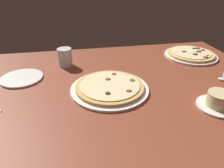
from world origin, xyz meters
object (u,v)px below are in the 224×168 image
object	(u,v)px
water_glass	(65,58)
spoon	(223,78)
pizza_side	(191,54)
pizza_main	(110,87)
ramekin_on_saucer	(219,101)
side_plate	(22,78)

from	to	relation	value
water_glass	spoon	distance (cm)	77.93
pizza_side	water_glass	world-z (taller)	water_glass
pizza_main	water_glass	bearing A→B (deg)	-57.93
pizza_main	water_glass	xyz separation A→B (cm)	(18.34, -29.28, 3.03)
ramekin_on_saucer	water_glass	bearing A→B (deg)	-41.62
pizza_main	water_glass	world-z (taller)	water_glass
pizza_side	side_plate	distance (cm)	92.92
pizza_main	ramekin_on_saucer	size ratio (longest dim) A/B	2.18
ramekin_on_saucer	side_plate	bearing A→B (deg)	-26.31
pizza_side	ramekin_on_saucer	xyz separation A→B (cm)	(16.81, 49.01, 1.28)
ramekin_on_saucer	water_glass	world-z (taller)	water_glass
pizza_main	side_plate	bearing A→B (deg)	-24.42
ramekin_on_saucer	spoon	xyz separation A→B (cm)	(-16.74, -19.47, -2.02)
pizza_side	water_glass	distance (cm)	72.12
pizza_side	ramekin_on_saucer	bearing A→B (deg)	71.06
ramekin_on_saucer	water_glass	distance (cm)	73.91
side_plate	spoon	xyz separation A→B (cm)	(-92.10, 17.79, 0.01)
pizza_side	ramekin_on_saucer	world-z (taller)	ramekin_on_saucer
water_glass	side_plate	distance (cm)	23.63
water_glass	spoon	size ratio (longest dim) A/B	0.94
ramekin_on_saucer	water_glass	size ratio (longest dim) A/B	1.61
pizza_side	ramekin_on_saucer	distance (cm)	51.83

